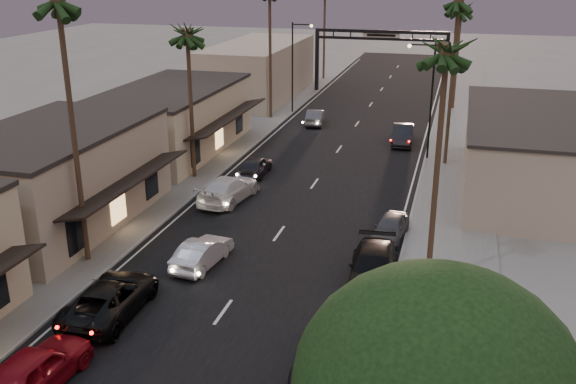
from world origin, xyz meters
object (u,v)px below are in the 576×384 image
Objects in this scene: streetlight_left at (295,60)px; palm_ra at (448,43)px; oncoming_silver at (202,253)px; oncoming_red at (35,370)px; oncoming_pickup at (111,298)px; streetlight_right at (428,92)px; curbside_black at (373,268)px; arch at (381,46)px; palm_lc at (187,28)px; curbside_near at (340,351)px; palm_rc at (462,5)px.

palm_ra is at bearing -65.46° from streetlight_left.
streetlight_left is at bearing -76.57° from oncoming_silver.
oncoming_pickup is at bearing -85.80° from oncoming_red.
streetlight_right is at bearing 94.57° from palm_ra.
palm_ra is at bearing -168.99° from oncoming_silver.
oncoming_red is 0.89× the size of curbside_black.
palm_lc is (-8.60, -34.00, 4.94)m from arch.
curbside_black is (12.93, -34.47, -4.52)m from streetlight_left.
oncoming_silver is (-9.58, -21.89, -4.62)m from streetlight_right.
streetlight_left reaches higher than oncoming_pickup.
palm_ra reaches higher than oncoming_red.
oncoming_red is (2.33, -45.89, -4.49)m from streetlight_left.
oncoming_pickup is at bearing -112.98° from streetlight_right.
arch is 1.25× the size of palm_lc.
palm_ra is at bearing -79.41° from arch.
palm_ra is at bearing 73.34° from curbside_near.
palm_lc is (-15.52, -9.00, 5.14)m from streetlight_right.
palm_rc reaches higher than oncoming_pickup.
palm_ra is at bearing -155.94° from oncoming_pickup.
arch is 1.69× the size of streetlight_right.
streetlight_left is 40.71m from oncoming_pickup.
oncoming_pickup is at bearing -154.32° from palm_ra.
palm_lc is 20.99m from palm_ra.
oncoming_red is 11.16m from curbside_near.
palm_rc is at bearing 89.69° from curbside_near.
palm_rc is 43.52m from oncoming_silver.
arch is at bearing -96.75° from oncoming_pickup.
streetlight_right is at bearing 83.59° from curbside_black.
palm_ra is 40.01m from palm_rc.
palm_ra is 1.08× the size of palm_rc.
oncoming_pickup is 12.23m from curbside_black.
palm_rc is (17.20, 28.00, 0.00)m from palm_lc.
oncoming_red is 1.15× the size of oncoming_silver.
curbside_near is (14.40, -19.83, -9.64)m from palm_lc.
palm_rc is (15.52, 6.00, 5.14)m from streetlight_left.
curbside_black is at bearing -169.62° from palm_ra.
streetlight_left is 1.58× the size of oncoming_pickup.
oncoming_red is at bearing -155.58° from curbside_near.
palm_rc is at bearing 82.35° from curbside_black.
streetlight_left is (-6.92, -12.00, -0.20)m from arch.
palm_ra is 2.22× the size of curbside_near.
palm_lc is at bearing -149.89° from streetlight_right.
curbside_black is at bearing -93.66° from palm_rc.
palm_rc is at bearing -34.89° from arch.
palm_rc is at bearing 84.95° from streetlight_right.
curbside_near is at bearing 170.60° from oncoming_pickup.
oncoming_red is at bearing -137.96° from palm_ra.
oncoming_red is at bearing -104.26° from palm_rc.
arch is 47.10m from curbside_black.
streetlight_right is 1.82× the size of oncoming_red.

